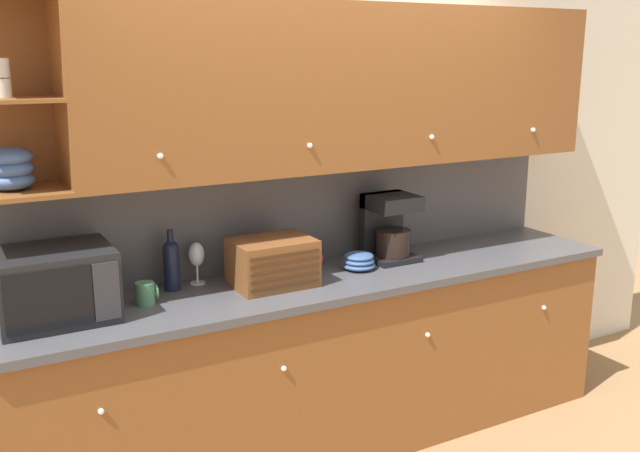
# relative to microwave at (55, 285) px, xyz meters

# --- Properties ---
(ground_plane) EXTENTS (24.00, 24.00, 0.00)m
(ground_plane) POSITION_rel_microwave_xyz_m (1.32, 0.27, -1.11)
(ground_plane) COLOR #9E754C
(wall_back) EXTENTS (5.70, 0.06, 2.60)m
(wall_back) POSITION_rel_microwave_xyz_m (1.32, 0.30, 0.19)
(wall_back) COLOR silver
(wall_back) RESTS_ON ground_plane
(counter_unit) EXTENTS (3.32, 0.64, 0.96)m
(counter_unit) POSITION_rel_microwave_xyz_m (1.32, -0.04, -0.63)
(counter_unit) COLOR brown
(counter_unit) RESTS_ON ground_plane
(backsplash_panel) EXTENTS (3.30, 0.01, 0.54)m
(backsplash_panel) POSITION_rel_microwave_xyz_m (1.32, 0.26, 0.12)
(backsplash_panel) COLOR #4C4C51
(backsplash_panel) RESTS_ON counter_unit
(upper_cabinets) EXTENTS (3.30, 0.40, 0.81)m
(upper_cabinets) POSITION_rel_microwave_xyz_m (1.49, 0.08, 0.79)
(upper_cabinets) COLOR brown
(upper_cabinets) RESTS_ON backsplash_panel
(microwave) EXTENTS (0.48, 0.39, 0.31)m
(microwave) POSITION_rel_microwave_xyz_m (0.00, 0.00, 0.00)
(microwave) COLOR black
(microwave) RESTS_ON counter_unit
(mug) EXTENTS (0.10, 0.09, 0.10)m
(mug) POSITION_rel_microwave_xyz_m (0.38, -0.00, -0.10)
(mug) COLOR #4C845B
(mug) RESTS_ON counter_unit
(wine_bottle) EXTENTS (0.08, 0.08, 0.30)m
(wine_bottle) POSITION_rel_microwave_xyz_m (0.55, 0.14, -0.02)
(wine_bottle) COLOR black
(wine_bottle) RESTS_ON counter_unit
(wine_glass) EXTENTS (0.08, 0.08, 0.21)m
(wine_glass) POSITION_rel_microwave_xyz_m (0.69, 0.17, -0.01)
(wine_glass) COLOR silver
(wine_glass) RESTS_ON counter_unit
(bread_box) EXTENTS (0.39, 0.29, 0.23)m
(bread_box) POSITION_rel_microwave_xyz_m (1.01, -0.03, -0.04)
(bread_box) COLOR brown
(bread_box) RESTS_ON counter_unit
(mug_blue_second) EXTENTS (0.09, 0.08, 0.09)m
(mug_blue_second) POSITION_rel_microwave_xyz_m (1.31, 0.12, -0.11)
(mug_blue_second) COLOR #B73D38
(mug_blue_second) RESTS_ON counter_unit
(bowl_stack_on_counter) EXTENTS (0.18, 0.18, 0.09)m
(bowl_stack_on_counter) POSITION_rel_microwave_xyz_m (1.52, -0.02, -0.11)
(bowl_stack_on_counter) COLOR #3D5B93
(bowl_stack_on_counter) RESTS_ON counter_unit
(coffee_maker) EXTENTS (0.26, 0.25, 0.36)m
(coffee_maker) POSITION_rel_microwave_xyz_m (1.76, 0.07, 0.03)
(coffee_maker) COLOR black
(coffee_maker) RESTS_ON counter_unit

